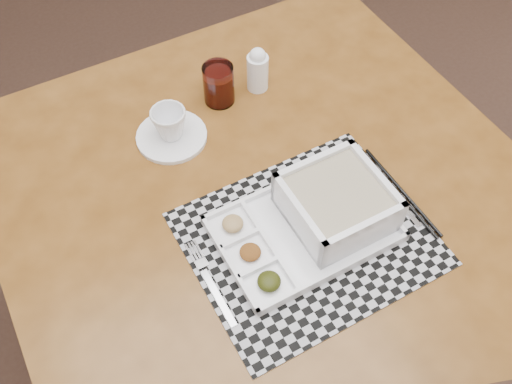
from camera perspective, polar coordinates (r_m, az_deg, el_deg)
dining_table at (r=1.19m, az=1.18°, el=-2.08°), size 1.15×1.15×0.77m
placemat at (r=1.07m, az=5.20°, el=-4.66°), size 0.47×0.41×0.00m
serving_tray at (r=1.06m, az=7.02°, el=-1.96°), size 0.34×0.26×0.09m
fork at (r=1.02m, az=-4.53°, el=-8.78°), size 0.04×0.19×0.00m
spoon at (r=1.17m, az=12.00°, el=1.57°), size 0.04×0.18×0.01m
chopsticks at (r=1.15m, az=14.22°, el=0.00°), size 0.05×0.24×0.01m
saucer at (r=1.22m, az=-8.43°, el=5.53°), size 0.15×0.15×0.01m
cup at (r=1.19m, az=-8.66°, el=6.78°), size 0.09×0.09×0.07m
juice_glass at (r=1.27m, az=-3.75°, el=10.58°), size 0.07×0.07×0.09m
creamer_bottle at (r=1.29m, az=0.16°, el=12.16°), size 0.05×0.05×0.11m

